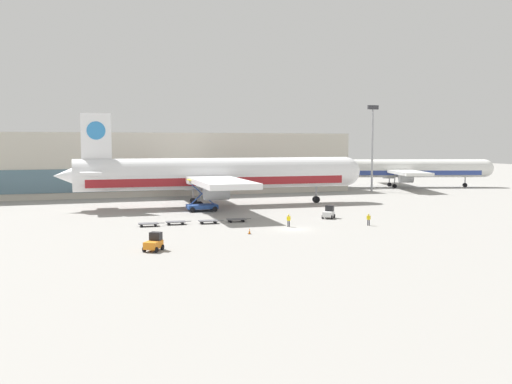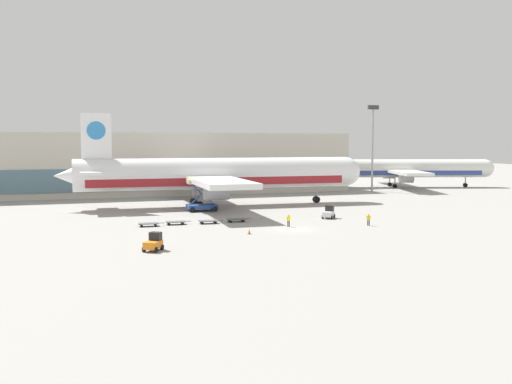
{
  "view_description": "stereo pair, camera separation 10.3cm",
  "coord_description": "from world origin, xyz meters",
  "views": [
    {
      "loc": [
        -29.3,
        -71.82,
        11.94
      ],
      "look_at": [
        -0.74,
        14.1,
        4.0
      ],
      "focal_mm": 40.0,
      "sensor_mm": 36.0,
      "label": 1
    },
    {
      "loc": [
        -29.21,
        -71.86,
        11.94
      ],
      "look_at": [
        -0.74,
        14.1,
        4.0
      ],
      "focal_mm": 40.0,
      "sensor_mm": 36.0,
      "label": 2
    }
  ],
  "objects": [
    {
      "name": "baggage_tug_mid",
      "position": [
        9.59,
        8.85,
        0.88
      ],
      "size": [
        2.68,
        2.78,
        2.0
      ],
      "rotation": [
        0.0,
        0.0,
        0.86
      ],
      "color": "silver",
      "rests_on": "ground_plane"
    },
    {
      "name": "ground_crew_near",
      "position": [
        0.27,
        2.49,
        1.05
      ],
      "size": [
        0.57,
        0.24,
        1.78
      ],
      "rotation": [
        0.0,
        0.0,
        6.24
      ],
      "color": "black",
      "rests_on": "ground_plane"
    },
    {
      "name": "scissor_lift_loader",
      "position": [
        -7.21,
        24.33,
        2.09
      ],
      "size": [
        5.3,
        3.53,
        5.51
      ],
      "rotation": [
        0.0,
        0.0,
        -0.04
      ],
      "color": "#284C99",
      "rests_on": "ground_plane"
    },
    {
      "name": "traffic_cone_near",
      "position": [
        -6.94,
        -1.84,
        0.38
      ],
      "size": [
        0.4,
        0.4,
        0.77
      ],
      "color": "black",
      "rests_on": "ground_plane"
    },
    {
      "name": "airplane_main",
      "position": [
        -3.26,
        31.35,
        5.84
      ],
      "size": [
        58.09,
        48.25,
        17.0
      ],
      "rotation": [
        0.0,
        0.0,
        -0.04
      ],
      "color": "white",
      "rests_on": "ground_plane"
    },
    {
      "name": "ground_plane",
      "position": [
        0.0,
        0.0,
        0.0
      ],
      "size": [
        400.0,
        400.0,
        0.0
      ],
      "primitive_type": "plane",
      "color": "gray"
    },
    {
      "name": "airplane_distant",
      "position": [
        55.2,
        59.1,
        4.79
      ],
      "size": [
        46.36,
        39.62,
        13.95
      ],
      "rotation": [
        0.0,
        0.0,
        -0.29
      ],
      "color": "white",
      "rests_on": "ground_plane"
    },
    {
      "name": "ground_crew_far",
      "position": [
        11.6,
        -0.03,
        1.01
      ],
      "size": [
        0.51,
        0.36,
        1.72
      ],
      "rotation": [
        0.0,
        0.0,
        5.79
      ],
      "color": "black",
      "rests_on": "ground_plane"
    },
    {
      "name": "baggage_dolly_third",
      "position": [
        -9.75,
        9.13,
        0.39
      ],
      "size": [
        3.74,
        1.69,
        0.48
      ],
      "rotation": [
        0.0,
        0.0,
        -0.07
      ],
      "color": "#56565B",
      "rests_on": "ground_plane"
    },
    {
      "name": "baggage_dolly_trail",
      "position": [
        -5.39,
        9.46,
        0.39
      ],
      "size": [
        3.74,
        1.69,
        0.48
      ],
      "rotation": [
        0.0,
        0.0,
        -0.07
      ],
      "color": "#56565B",
      "rests_on": "ground_plane"
    },
    {
      "name": "baggage_dolly_lead",
      "position": [
        -18.5,
        9.07,
        0.39
      ],
      "size": [
        3.74,
        1.69,
        0.48
      ],
      "rotation": [
        0.0,
        0.0,
        -0.07
      ],
      "color": "#56565B",
      "rests_on": "ground_plane"
    },
    {
      "name": "baggage_dolly_second",
      "position": [
        -14.52,
        9.63,
        0.39
      ],
      "size": [
        3.74,
        1.69,
        0.48
      ],
      "rotation": [
        0.0,
        0.0,
        -0.07
      ],
      "color": "#56565B",
      "rests_on": "ground_plane"
    },
    {
      "name": "baggage_tug_foreground",
      "position": [
        -20.42,
        -9.44,
        0.88
      ],
      "size": [
        2.59,
        2.81,
        2.0
      ],
      "rotation": [
        0.0,
        0.0,
        0.99
      ],
      "color": "orange",
      "rests_on": "ground_plane"
    },
    {
      "name": "light_mast",
      "position": [
        41.23,
        50.77,
        12.2
      ],
      "size": [
        2.8,
        0.5,
        20.81
      ],
      "color": "#9EA0A5",
      "rests_on": "ground_plane"
    },
    {
      "name": "terminal_building",
      "position": [
        -9.1,
        61.94,
        6.99
      ],
      "size": [
        90.0,
        18.2,
        14.0
      ],
      "color": "#BCB7A8",
      "rests_on": "ground_plane"
    }
  ]
}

